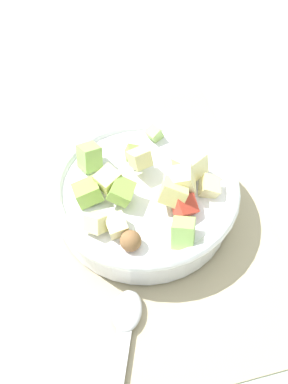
% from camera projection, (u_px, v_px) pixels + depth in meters
% --- Properties ---
extents(ground_plane, '(2.40, 2.40, 0.00)m').
position_uv_depth(ground_plane, '(151.00, 217.00, 0.69)').
color(ground_plane, silver).
extents(placemat, '(0.50, 0.33, 0.01)m').
position_uv_depth(placemat, '(151.00, 216.00, 0.69)').
color(placemat, tan).
rests_on(placemat, ground_plane).
extents(salad_bowl, '(0.26, 0.26, 0.10)m').
position_uv_depth(salad_bowl, '(144.00, 195.00, 0.66)').
color(salad_bowl, white).
rests_on(salad_bowl, placemat).
extents(serving_spoon, '(0.19, 0.10, 0.01)m').
position_uv_depth(serving_spoon, '(123.00, 339.00, 0.56)').
color(serving_spoon, '#B7B7BC').
rests_on(serving_spoon, placemat).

